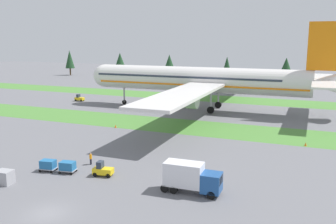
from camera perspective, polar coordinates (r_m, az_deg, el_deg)
ground_plane at (r=41.99m, az=-17.81°, el=-14.46°), size 400.00×400.00×0.00m
grass_strip_near at (r=76.90m, az=2.45°, el=-2.20°), size 320.00×12.77×0.01m
grass_strip_far at (r=112.32m, az=8.91°, el=1.94°), size 320.00×12.77×0.01m
airliner at (r=93.51m, az=5.91°, el=4.91°), size 64.26×78.68×21.38m
baggage_tug at (r=50.38m, az=-9.94°, el=-8.69°), size 2.77×1.69×1.97m
cargo_dolly_lead at (r=52.44m, az=-15.06°, el=-7.99°), size 2.41×1.83×1.55m
cargo_dolly_second at (r=53.82m, az=-17.81°, el=-7.64°), size 2.41×1.83×1.55m
catering_truck at (r=44.22m, az=3.55°, el=-9.83°), size 7.02×2.51×3.58m
pushback_tractor at (r=110.62m, az=-13.37°, el=2.05°), size 2.61×1.33×1.97m
ground_crew_marshaller at (r=46.32m, az=6.33°, el=-10.21°), size 0.54×0.36×1.74m
ground_crew_loader at (r=54.98m, az=-11.70°, el=-6.90°), size 0.36×0.55×1.74m
uld_container_1 at (r=51.24m, az=-23.66°, el=-9.09°), size 2.11×1.74×1.73m
taxiway_marker_0 at (r=76.38m, az=-8.00°, el=-2.16°), size 0.44×0.44×0.61m
taxiway_marker_1 at (r=67.15m, az=20.24°, el=-4.62°), size 0.44×0.44×0.60m
distant_tree_line at (r=155.93m, az=11.26°, el=6.98°), size 178.60×10.40×12.14m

